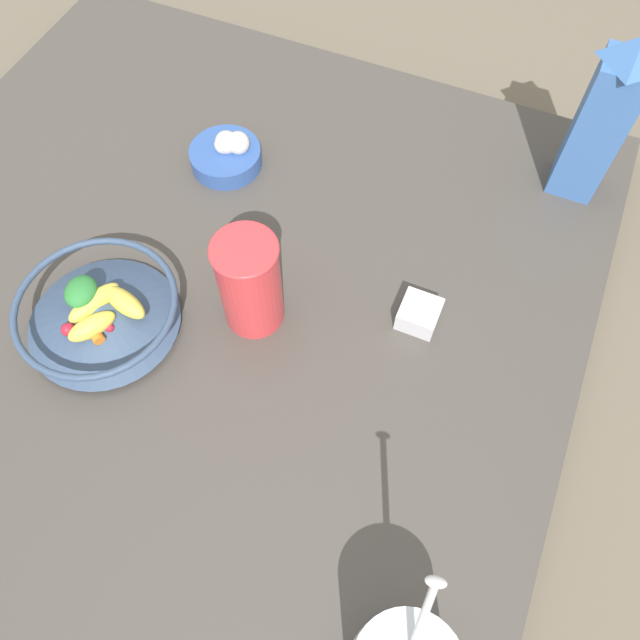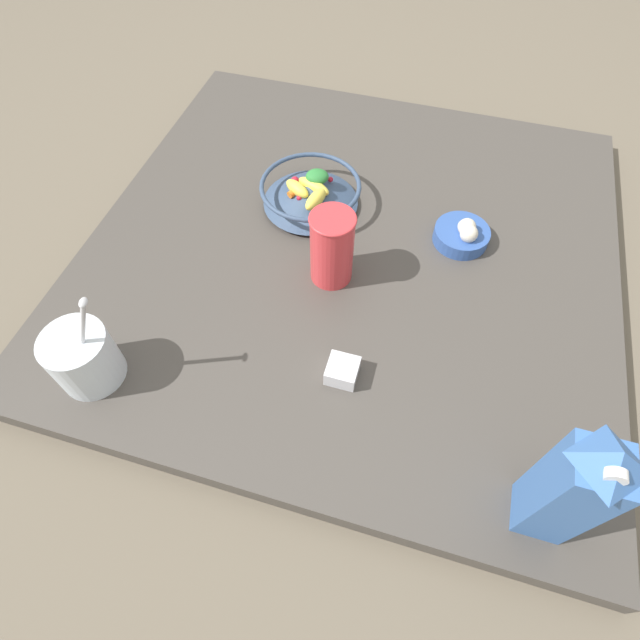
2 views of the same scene
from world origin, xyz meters
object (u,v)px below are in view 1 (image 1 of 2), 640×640
fruit_bowl (99,312)px  milk_carton (603,119)px  drinking_cup (250,282)px  spice_jar (419,314)px  garlic_bowl (227,154)px

fruit_bowl → milk_carton: (0.52, -0.55, 0.10)m
fruit_bowl → drinking_cup: 0.22m
spice_jar → garlic_bowl: bearing=67.4°
drinking_cup → spice_jar: 0.24m
drinking_cup → milk_carton: bearing=-40.8°
milk_carton → garlic_bowl: 0.57m
fruit_bowl → spice_jar: fruit_bowl is taller
fruit_bowl → garlic_bowl: (0.34, -0.02, -0.01)m
fruit_bowl → spice_jar: (0.18, -0.40, -0.02)m
milk_carton → drinking_cup: (-0.42, 0.37, -0.05)m
milk_carton → garlic_bowl: bearing=108.8°
fruit_bowl → spice_jar: size_ratio=4.12×
drinking_cup → fruit_bowl: bearing=118.3°
milk_carton → garlic_bowl: size_ratio=2.33×
spice_jar → garlic_bowl: garlic_bowl is taller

